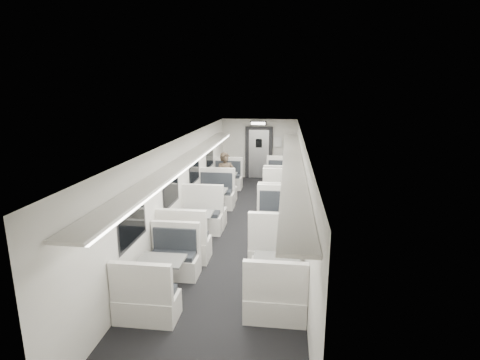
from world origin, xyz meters
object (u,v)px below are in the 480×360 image
(booth_left_b, at_px, (211,203))
(booth_right_d, at_px, (277,276))
(booth_right_a, at_px, (282,186))
(booth_left_a, at_px, (224,184))
(booth_right_c, at_px, (279,233))
(passenger, at_px, (226,179))
(booth_right_b, at_px, (281,202))
(booth_left_d, at_px, (162,277))
(exit_sign, at_px, (258,123))
(vestibule_door, at_px, (259,153))
(booth_left_c, at_px, (193,228))

(booth_left_b, relative_size, booth_right_d, 1.13)
(booth_right_a, bearing_deg, booth_left_a, 171.81)
(booth_left_a, xyz_separation_m, booth_right_c, (2.00, -4.48, 0.04))
(booth_left_a, distance_m, booth_right_a, 2.02)
(booth_right_c, bearing_deg, passenger, 117.45)
(booth_right_b, distance_m, passenger, 2.06)
(booth_left_d, distance_m, exit_sign, 8.96)
(exit_sign, bearing_deg, booth_left_d, -96.56)
(booth_left_d, xyz_separation_m, booth_right_b, (2.00, 4.52, 0.07))
(booth_right_d, bearing_deg, vestibule_door, 96.41)
(booth_left_a, xyz_separation_m, exit_sign, (1.00, 2.10, 1.90))
(booth_left_b, distance_m, vestibule_door, 5.06)
(booth_left_c, height_order, booth_right_b, booth_right_b)
(exit_sign, bearing_deg, booth_left_a, -115.51)
(booth_left_c, height_order, booth_left_d, booth_left_c)
(booth_right_c, xyz_separation_m, exit_sign, (-1.00, 6.58, 1.86))
(booth_left_c, bearing_deg, booth_right_c, -4.26)
(booth_right_c, distance_m, vestibule_door, 7.16)
(passenger, xyz_separation_m, vestibule_door, (0.76, 3.68, 0.21))
(booth_left_c, bearing_deg, booth_right_d, -44.70)
(booth_right_b, relative_size, booth_right_d, 1.19)
(booth_left_c, bearing_deg, exit_sign, 81.16)
(booth_left_c, height_order, passenger, passenger)
(booth_left_c, distance_m, exit_sign, 6.77)
(booth_right_d, bearing_deg, booth_right_c, 90.00)
(booth_left_b, distance_m, booth_right_b, 2.02)
(booth_right_d, bearing_deg, booth_right_b, 90.00)
(booth_right_a, bearing_deg, vestibule_door, 109.20)
(booth_right_d, xyz_separation_m, vestibule_door, (-1.00, 8.90, 0.68))
(booth_left_b, bearing_deg, exit_sign, 77.27)
(booth_left_a, bearing_deg, exit_sign, 64.49)
(booth_right_c, bearing_deg, exit_sign, 98.64)
(booth_right_a, bearing_deg, booth_left_b, -134.39)
(booth_right_b, bearing_deg, booth_left_a, 133.85)
(booth_left_b, xyz_separation_m, exit_sign, (1.00, 4.43, 1.88))
(vestibule_door, bearing_deg, booth_right_c, -81.95)
(booth_left_c, height_order, booth_right_d, booth_left_c)
(booth_left_a, height_order, exit_sign, exit_sign)
(passenger, height_order, vestibule_door, vestibule_door)
(vestibule_door, bearing_deg, booth_left_d, -96.22)
(booth_left_a, relative_size, booth_right_b, 0.90)
(booth_left_c, xyz_separation_m, vestibule_door, (1.00, 6.92, 0.65))
(booth_left_a, bearing_deg, vestibule_door, 68.84)
(booth_right_c, height_order, vestibule_door, vestibule_door)
(booth_left_a, relative_size, booth_left_d, 1.08)
(booth_right_a, bearing_deg, passenger, -155.44)
(booth_right_a, height_order, booth_right_b, booth_right_b)
(booth_left_d, bearing_deg, booth_left_a, 90.00)
(booth_left_c, distance_m, booth_right_b, 3.01)
(booth_left_b, bearing_deg, booth_left_d, -90.00)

